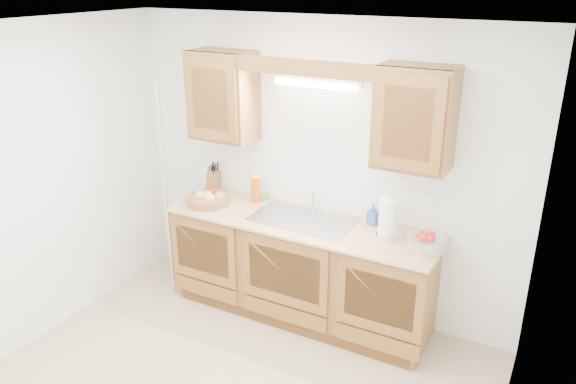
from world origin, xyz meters
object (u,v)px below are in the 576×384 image
Objects in this scene: knife_block at (213,180)px; paper_towel at (388,218)px; fruit_basket at (209,198)px; apple_bowl at (425,242)px.

paper_towel is at bearing -19.42° from knife_block.
apple_bowl is (1.92, 0.03, 0.01)m from fruit_basket.
fruit_basket is at bearing -76.63° from knife_block.
paper_towel is at bearing 4.13° from fruit_basket.
apple_bowl is at bearing -20.92° from knife_block.
paper_towel is (1.74, -0.16, 0.05)m from knife_block.
apple_bowl is at bearing -14.81° from paper_towel.
fruit_basket is 1.61m from paper_towel.
paper_towel is at bearing 165.19° from apple_bowl.
paper_towel reaches higher than apple_bowl.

